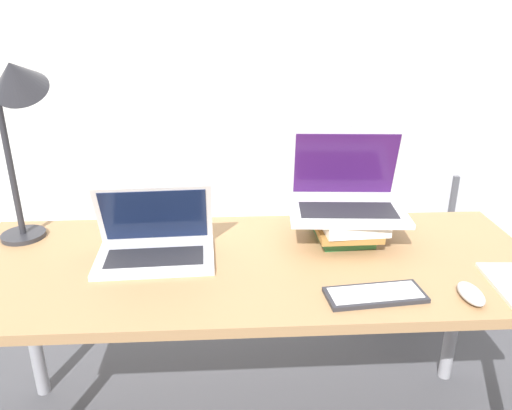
# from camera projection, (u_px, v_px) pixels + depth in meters

# --- Properties ---
(wall_back) EXTENTS (8.00, 0.05, 2.70)m
(wall_back) POSITION_uv_depth(u_px,v_px,m) (238.00, 21.00, 2.55)
(wall_back) COLOR silver
(wall_back) RESTS_ON ground_plane
(desk) EXTENTS (1.74, 0.67, 0.71)m
(desk) POSITION_uv_depth(u_px,v_px,m) (251.00, 281.00, 1.53)
(desk) COLOR #9E754C
(desk) RESTS_ON ground_plane
(laptop_left) EXTENTS (0.36, 0.25, 0.23)m
(laptop_left) POSITION_uv_depth(u_px,v_px,m) (155.00, 243.00, 1.51)
(laptop_left) COLOR silver
(laptop_left) RESTS_ON desk
(book_stack) EXTENTS (0.22, 0.27, 0.10)m
(book_stack) POSITION_uv_depth(u_px,v_px,m) (345.00, 224.00, 1.63)
(book_stack) COLOR #33753D
(book_stack) RESTS_ON desk
(laptop_on_books) EXTENTS (0.38, 0.28, 0.26)m
(laptop_on_books) POSITION_uv_depth(u_px,v_px,m) (346.00, 195.00, 1.60)
(laptop_on_books) COLOR silver
(laptop_on_books) RESTS_ON book_stack
(wireless_keyboard) EXTENTS (0.27, 0.13, 0.01)m
(wireless_keyboard) POSITION_uv_depth(u_px,v_px,m) (375.00, 295.00, 1.31)
(wireless_keyboard) COLOR #28282D
(wireless_keyboard) RESTS_ON desk
(mouse) EXTENTS (0.06, 0.11, 0.03)m
(mouse) POSITION_uv_depth(u_px,v_px,m) (471.00, 294.00, 1.30)
(mouse) COLOR #B2B2B7
(mouse) RESTS_ON desk
(desk_lamp) EXTENTS (0.23, 0.20, 0.61)m
(desk_lamp) POSITION_uv_depth(u_px,v_px,m) (16.00, 99.00, 1.45)
(desk_lamp) COLOR #28282D
(desk_lamp) RESTS_ON desk
(mini_fridge) EXTENTS (0.53, 0.53, 0.88)m
(mini_fridge) POSITION_uv_depth(u_px,v_px,m) (398.00, 208.00, 2.60)
(mini_fridge) COLOR silver
(mini_fridge) RESTS_ON ground_plane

